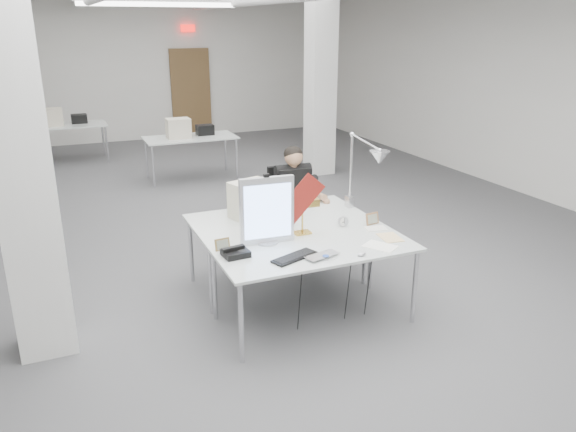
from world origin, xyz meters
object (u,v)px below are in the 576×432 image
object	(u,v)px
desk_main	(315,248)
beige_monitor	(254,201)
office_chair	(292,209)
laptop	(326,258)
architect_lamp	(363,177)
monitor	(267,211)
bankers_lamp	(302,219)
seated_person	(294,184)
desk_phone	(236,253)

from	to	relation	value
desk_main	beige_monitor	world-z (taller)	beige_monitor
office_chair	laptop	world-z (taller)	office_chair
architect_lamp	monitor	bearing A→B (deg)	-161.51
desk_main	bankers_lamp	bearing A→B (deg)	84.69
seated_person	bankers_lamp	size ratio (longest dim) A/B	2.79
desk_main	bankers_lamp	xyz separation A→B (m)	(0.03, 0.34, 0.16)
desk_phone	office_chair	bearing A→B (deg)	47.11
laptop	office_chair	bearing A→B (deg)	59.31
office_chair	laptop	bearing A→B (deg)	-101.12
seated_person	desk_phone	distance (m)	1.86
monitor	bankers_lamp	distance (m)	0.43
office_chair	beige_monitor	bearing A→B (deg)	-134.87
office_chair	beige_monitor	world-z (taller)	office_chair
bankers_lamp	beige_monitor	xyz separation A→B (m)	(-0.27, 0.61, 0.04)
desk_main	architect_lamp	bearing A→B (deg)	36.96
monitor	architect_lamp	distance (m)	1.28
desk_main	office_chair	bearing A→B (deg)	73.87
beige_monitor	architect_lamp	bearing A→B (deg)	-33.53
desk_main	laptop	xyz separation A→B (m)	(-0.04, -0.30, 0.02)
office_chair	desk_phone	xyz separation A→B (m)	(-1.18, -1.49, 0.20)
architect_lamp	beige_monitor	bearing A→B (deg)	164.98
desk_main	desk_phone	bearing A→B (deg)	174.59
seated_person	monitor	xyz separation A→B (m)	(-0.81, -1.26, 0.17)
office_chair	beige_monitor	xyz separation A→B (m)	(-0.69, -0.61, 0.37)
beige_monitor	laptop	bearing A→B (deg)	-98.51
office_chair	seated_person	bearing A→B (deg)	-86.34
seated_person	desk_main	bearing A→B (deg)	-102.98
monitor	desk_phone	xyz separation A→B (m)	(-0.36, -0.18, -0.28)
monitor	laptop	distance (m)	0.70
desk_main	beige_monitor	xyz separation A→B (m)	(-0.24, 0.95, 0.20)
monitor	architect_lamp	size ratio (longest dim) A/B	0.77
bankers_lamp	desk_phone	size ratio (longest dim) A/B	1.40
laptop	desk_phone	bearing A→B (deg)	136.17
bankers_lamp	desk_main	bearing A→B (deg)	-89.06
office_chair	monitor	distance (m)	1.62
seated_person	monitor	world-z (taller)	monitor
laptop	desk_phone	xyz separation A→B (m)	(-0.69, 0.36, 0.01)
desk_phone	desk_main	bearing A→B (deg)	-10.01
bankers_lamp	architect_lamp	distance (m)	0.91
beige_monitor	architect_lamp	distance (m)	1.15
seated_person	laptop	xyz separation A→B (m)	(-0.49, -1.80, -0.13)
seated_person	bankers_lamp	xyz separation A→B (m)	(-0.42, -1.17, 0.01)
seated_person	architect_lamp	size ratio (longest dim) A/B	1.05
seated_person	monitor	size ratio (longest dim) A/B	1.36
architect_lamp	office_chair	bearing A→B (deg)	114.17
desk_main	architect_lamp	world-z (taller)	architect_lamp
desk_main	architect_lamp	xyz separation A→B (m)	(0.85, 0.64, 0.41)
bankers_lamp	beige_monitor	world-z (taller)	beige_monitor
seated_person	desk_phone	size ratio (longest dim) A/B	3.91
monitor	desk_phone	bearing A→B (deg)	-148.97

